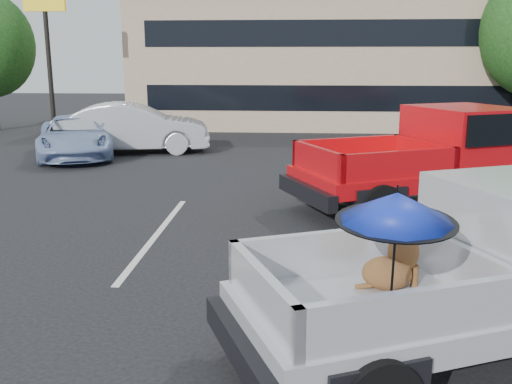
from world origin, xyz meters
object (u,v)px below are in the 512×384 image
red_pickup (455,152)px  silver_pickup (511,259)px  blue_suv (75,137)px  silver_sedan (133,128)px  motel_sign (46,18)px  tree_back (419,34)px

red_pickup → silver_pickup: bearing=-124.7°
red_pickup → blue_suv: red_pickup is taller
silver_pickup → silver_sedan: 15.34m
motel_sign → red_pickup: bearing=-35.6°
tree_back → blue_suv: tree_back is taller
red_pickup → blue_suv: 12.05m
tree_back → red_pickup: 19.81m
silver_pickup → red_pickup: bearing=57.5°
motel_sign → silver_pickup: bearing=-53.2°
blue_suv → red_pickup: bearing=-48.4°
motel_sign → red_pickup: size_ratio=0.87×
silver_pickup → tree_back: bearing=58.3°
motel_sign → silver_sedan: bearing=-34.6°
red_pickup → silver_sedan: 11.18m
red_pickup → blue_suv: size_ratio=1.42×
tree_back → silver_sedan: (-12.03, -12.74, -3.56)m
tree_back → silver_pickup: 26.43m
silver_sedan → blue_suv: (-1.66, -1.05, -0.18)m
tree_back → motel_sign: bearing=-148.0°
motel_sign → tree_back: tree_back is taller
red_pickup → blue_suv: bearing=127.8°
red_pickup → tree_back: bearing=56.3°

